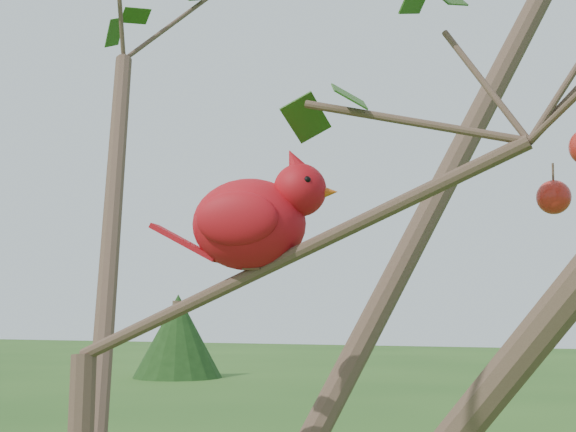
% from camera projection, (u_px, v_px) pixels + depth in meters
% --- Properties ---
extents(crabapple_tree, '(2.35, 2.05, 2.95)m').
position_uv_depth(crabapple_tree, '(84.00, 221.00, 1.08)').
color(crabapple_tree, '#442F25').
rests_on(crabapple_tree, ground).
extents(cardinal, '(0.24, 0.14, 0.17)m').
position_uv_depth(cardinal, '(255.00, 219.00, 1.12)').
color(cardinal, red).
rests_on(cardinal, ground).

